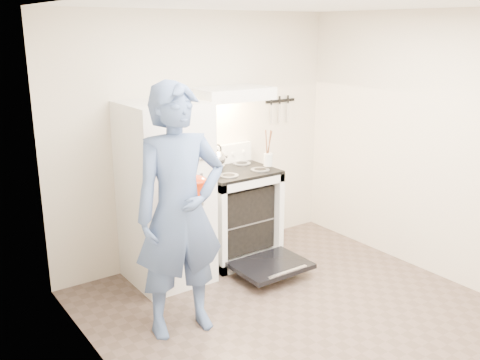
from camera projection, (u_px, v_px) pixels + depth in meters
name	position (u px, v px, depth m)	size (l,w,h in m)	color
floor	(315.00, 324.00, 4.36)	(3.60, 3.60, 0.00)	brown
back_wall	(199.00, 138.00, 5.43)	(3.20, 0.02, 2.50)	beige
refrigerator	(165.00, 194.00, 4.95)	(0.70, 0.70, 1.70)	white
stove_body	(236.00, 216.00, 5.52)	(0.76, 0.65, 0.92)	white
cooktop	(236.00, 171.00, 5.39)	(0.76, 0.65, 0.03)	black
backsplash	(220.00, 155.00, 5.59)	(0.76, 0.07, 0.20)	white
oven_door	(271.00, 265.00, 5.15)	(0.70, 0.54, 0.04)	black
oven_rack	(236.00, 217.00, 5.53)	(0.60, 0.52, 0.01)	gray
range_hood	(231.00, 93.00, 5.24)	(0.76, 0.50, 0.12)	white
knife_strip	(280.00, 101.00, 5.92)	(0.40, 0.02, 0.03)	black
pizza_stone	(239.00, 217.00, 5.49)	(0.32, 0.32, 0.02)	#806349
tea_kettle	(217.00, 157.00, 5.33)	(0.22, 0.18, 0.27)	silver
utensil_jar	(268.00, 160.00, 5.41)	(0.09, 0.09, 0.13)	silver
person	(180.00, 212.00, 4.05)	(0.72, 0.47, 1.97)	#3B5279
dutch_oven	(190.00, 188.00, 4.31)	(0.35, 0.28, 0.23)	red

